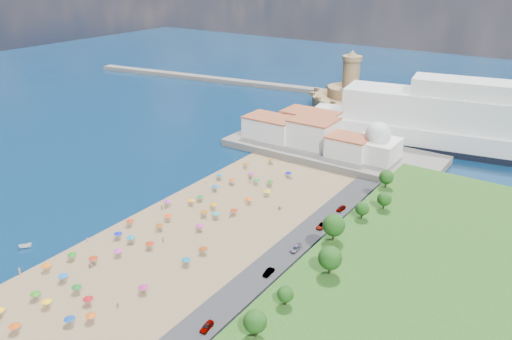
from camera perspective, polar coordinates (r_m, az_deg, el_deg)
The scene contains 12 objects.
ground at distance 161.83m, azimuth -6.19°, elevation -5.16°, with size 700.00×700.00×0.00m, color #071938.
terrace at distance 212.62m, azimuth 8.66°, elevation 2.20°, with size 90.00×36.00×3.00m, color #59544C.
jetty at distance 251.60m, azimuth 7.68°, elevation 5.47°, with size 18.00×70.00×2.40m, color #59544C.
breakwater at distance 339.32m, azimuth -3.81°, elevation 10.19°, with size 200.00×7.00×2.60m, color #59544C.
waterfront_buildings at distance 216.56m, azimuth 5.73°, elevation 4.53°, with size 57.00×29.00×11.00m.
domed_building at distance 201.16m, azimuth 13.64°, elevation 2.85°, with size 16.00×16.00×15.00m.
fortress at distance 276.31m, azimuth 10.61°, elevation 8.05°, with size 40.00×40.00×32.40m.
cruise_ship at distance 230.06m, azimuth 26.79°, elevation 4.05°, with size 171.22×52.75×37.05m.
beach_parasols at distance 152.76m, azimuth -9.87°, elevation -6.28°, with size 31.30×116.89×2.20m.
beachgoers at distance 161.92m, azimuth -6.42°, elevation -4.70°, with size 38.65×94.77×1.87m.
parked_cars at distance 141.34m, azimuth 4.52°, elevation -8.94°, with size 2.39×72.61×1.40m.
hillside_trees at distance 126.26m, azimuth 7.54°, elevation -8.70°, with size 13.24×106.15×7.71m.
Camera 1 is at (94.23, -107.52, 75.83)m, focal length 35.00 mm.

